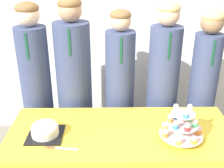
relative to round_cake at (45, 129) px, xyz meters
name	(u,v)px	position (x,y,z in m)	size (l,w,h in m)	color
wall_back	(117,16)	(0.55, 1.35, 0.55)	(9.00, 0.06, 2.70)	silver
round_cake	(45,129)	(0.00, 0.00, 0.00)	(0.25, 0.25, 0.11)	black
cake_knife	(56,148)	(0.10, -0.15, -0.05)	(0.23, 0.04, 0.01)	silver
cupcake_stand	(182,125)	(0.97, -0.06, 0.06)	(0.30, 0.30, 0.27)	silver
student_0	(37,93)	(-0.20, 0.63, -0.02)	(0.28, 0.28, 1.61)	#384266
student_1	(75,93)	(0.15, 0.63, -0.02)	(0.32, 0.32, 1.64)	#384266
student_2	(120,96)	(0.56, 0.63, -0.06)	(0.26, 0.27, 1.54)	#384266
student_3	(162,93)	(0.96, 0.63, -0.02)	(0.28, 0.29, 1.60)	#384266
student_4	(202,94)	(1.33, 0.63, -0.04)	(0.25, 0.26, 1.54)	#384266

